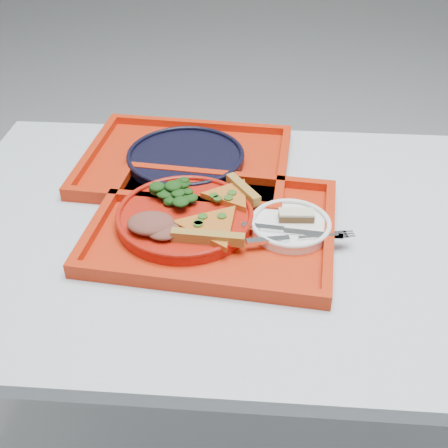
{
  "coord_description": "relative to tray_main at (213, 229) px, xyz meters",
  "views": [
    {
      "loc": [
        -0.17,
        -0.87,
        1.4
      ],
      "look_at": [
        -0.23,
        -0.04,
        0.78
      ],
      "focal_mm": 45.0,
      "sensor_mm": 36.0,
      "label": 1
    }
  ],
  "objects": [
    {
      "name": "ground",
      "position": [
        0.25,
        0.03,
        -0.76
      ],
      "size": [
        10.0,
        10.0,
        0.0
      ],
      "primitive_type": "plane",
      "color": "#999CA1",
      "rests_on": "ground"
    },
    {
      "name": "table",
      "position": [
        0.25,
        0.03,
        -0.08
      ],
      "size": [
        1.6,
        0.8,
        0.75
      ],
      "color": "#A9B2BE",
      "rests_on": "ground"
    },
    {
      "name": "tray_main",
      "position": [
        0.0,
        0.0,
        0.0
      ],
      "size": [
        0.48,
        0.39,
        0.01
      ],
      "primitive_type": "cube",
      "rotation": [
        0.0,
        0.0,
        -0.1
      ],
      "color": "#B42309",
      "rests_on": "table"
    },
    {
      "name": "tray_far",
      "position": [
        -0.08,
        0.23,
        0.0
      ],
      "size": [
        0.48,
        0.38,
        0.01
      ],
      "primitive_type": "cube",
      "rotation": [
        0.0,
        0.0,
        -0.08
      ],
      "color": "#B42309",
      "rests_on": "table"
    },
    {
      "name": "dinner_plate",
      "position": [
        -0.05,
        0.01,
        0.02
      ],
      "size": [
        0.26,
        0.26,
        0.02
      ],
      "primitive_type": "cylinder",
      "color": "#A4160A",
      "rests_on": "tray_main"
    },
    {
      "name": "side_plate",
      "position": [
        0.14,
        0.0,
        0.01
      ],
      "size": [
        0.15,
        0.15,
        0.01
      ],
      "primitive_type": "cylinder",
      "color": "white",
      "rests_on": "tray_main"
    },
    {
      "name": "navy_plate",
      "position": [
        -0.08,
        0.23,
        0.01
      ],
      "size": [
        0.26,
        0.26,
        0.02
      ],
      "primitive_type": "cylinder",
      "color": "black",
      "rests_on": "tray_far"
    },
    {
      "name": "pizza_slice_a",
      "position": [
        -0.0,
        -0.03,
        0.03
      ],
      "size": [
        0.14,
        0.16,
        0.02
      ],
      "primitive_type": null,
      "rotation": [
        0.0,
        0.0,
        1.51
      ],
      "color": "#C58320",
      "rests_on": "dinner_plate"
    },
    {
      "name": "pizza_slice_b",
      "position": [
        0.03,
        0.07,
        0.03
      ],
      "size": [
        0.15,
        0.15,
        0.02
      ],
      "primitive_type": null,
      "rotation": [
        0.0,
        0.0,
        3.74
      ],
      "color": "#C58320",
      "rests_on": "dinner_plate"
    },
    {
      "name": "salad_heap",
      "position": [
        -0.09,
        0.06,
        0.05
      ],
      "size": [
        0.09,
        0.08,
        0.04
      ],
      "primitive_type": "ellipsoid",
      "color": "black",
      "rests_on": "dinner_plate"
    },
    {
      "name": "meat_portion",
      "position": [
        -0.11,
        -0.04,
        0.04
      ],
      "size": [
        0.09,
        0.07,
        0.03
      ],
      "primitive_type": "ellipsoid",
      "color": "brown",
      "rests_on": "dinner_plate"
    },
    {
      "name": "dessert_bar",
      "position": [
        0.16,
        0.01,
        0.03
      ],
      "size": [
        0.07,
        0.03,
        0.02
      ],
      "rotation": [
        0.0,
        0.0,
        0.06
      ],
      "color": "#50321A",
      "rests_on": "side_plate"
    },
    {
      "name": "knife",
      "position": [
        0.15,
        -0.03,
        0.02
      ],
      "size": [
        0.19,
        0.04,
        0.01
      ],
      "primitive_type": "cube",
      "rotation": [
        0.0,
        0.0,
        -0.11
      ],
      "color": "silver",
      "rests_on": "side_plate"
    },
    {
      "name": "fork",
      "position": [
        0.16,
        -0.05,
        0.02
      ],
      "size": [
        0.19,
        0.06,
        0.01
      ],
      "primitive_type": "cube",
      "rotation": [
        0.0,
        0.0,
        0.21
      ],
      "color": "silver",
      "rests_on": "side_plate"
    }
  ]
}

